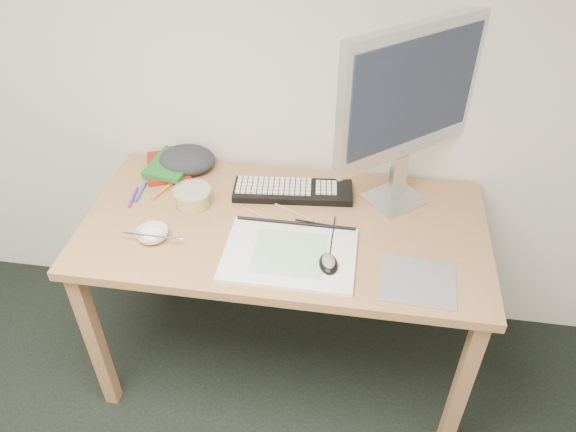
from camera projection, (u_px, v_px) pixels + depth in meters
The scene contains 18 objects.
desk at pixel (284, 242), 2.00m from camera, with size 1.40×0.70×0.75m.
mousepad at pixel (418, 281), 1.73m from camera, with size 0.23×0.21×0.00m, color gray.
sketchpad at pixel (290, 254), 1.82m from camera, with size 0.43×0.31×0.01m, color white.
keyboard at pixel (293, 191), 2.08m from camera, with size 0.44×0.14×0.03m, color black.
monitor at pixel (410, 98), 1.80m from camera, with size 0.45×0.40×0.65m.
mouse at pixel (329, 261), 1.76m from camera, with size 0.06×0.10×0.03m, color black.
rice_bowl at pixel (153, 235), 1.88m from camera, with size 0.11×0.11×0.03m, color silver.
chopsticks at pixel (152, 236), 1.85m from camera, with size 0.02×0.02×0.20m, color silver.
fruit_tub at pixel (193, 197), 2.01m from camera, with size 0.14×0.14×0.07m, color gold.
book_red at pixel (169, 167), 2.20m from camera, with size 0.16×0.22×0.02m, color maroon.
book_green at pixel (172, 163), 2.19m from camera, with size 0.16×0.21×0.02m, color #1B6C1F.
cloth_lump at pixel (187, 160), 2.19m from camera, with size 0.18×0.15×0.08m, color #23252A.
pencil_pink at pixel (263, 217), 1.97m from camera, with size 0.01×0.01×0.19m, color #E47283.
pencil_tan at pixel (294, 212), 2.00m from camera, with size 0.01×0.01×0.17m, color tan.
pencil_black at pixel (320, 224), 1.94m from camera, with size 0.01×0.01×0.17m, color black.
marker_blue at pixel (141, 192), 2.08m from camera, with size 0.01×0.01×0.12m, color #2150B3.
marker_orange at pixel (164, 190), 2.09m from camera, with size 0.01×0.01×0.13m, color orange.
marker_purple at pixel (133, 197), 2.06m from camera, with size 0.01×0.01×0.12m, color #632487.
Camera 1 is at (0.46, -0.04, 2.00)m, focal length 35.00 mm.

